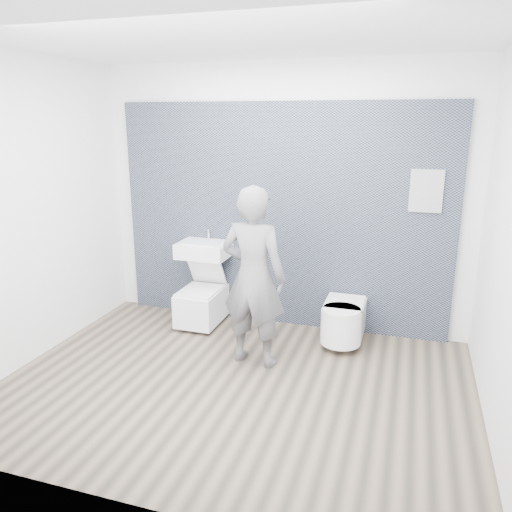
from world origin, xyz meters
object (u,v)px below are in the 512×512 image
(toilet_rounded, at_px, (343,321))
(visitor, at_px, (253,277))
(toilet_square, at_px, (202,303))
(washbasin, at_px, (204,249))

(toilet_rounded, xyz_separation_m, visitor, (-0.74, -0.64, 0.59))
(toilet_square, bearing_deg, washbasin, 90.00)
(washbasin, distance_m, toilet_square, 0.61)
(toilet_rounded, height_order, visitor, visitor)
(toilet_rounded, distance_m, visitor, 1.14)
(washbasin, relative_size, toilet_rounded, 0.80)
(toilet_rounded, relative_size, visitor, 0.41)
(washbasin, relative_size, visitor, 0.33)
(toilet_rounded, bearing_deg, visitor, -139.29)
(washbasin, xyz_separation_m, toilet_rounded, (1.57, -0.14, -0.59))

